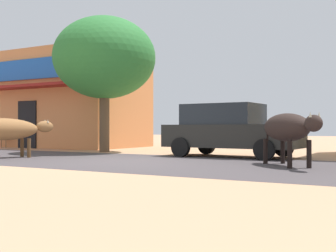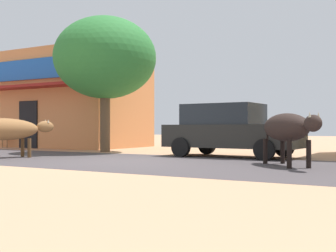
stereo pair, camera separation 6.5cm
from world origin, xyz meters
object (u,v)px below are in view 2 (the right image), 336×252
at_px(roadside_tree, 105,58).
at_px(parked_hatchback_car, 230,130).
at_px(cow_far_dark, 287,128).
at_px(cafe_chair_near_tree, 7,136).
at_px(cow_near_brown, 5,130).

distance_m(roadside_tree, parked_hatchback_car, 5.71).
xyz_separation_m(parked_hatchback_car, cow_far_dark, (2.41, -2.45, 0.06)).
bearing_deg(cafe_chair_near_tree, cow_near_brown, -40.37).
height_order(roadside_tree, cow_near_brown, roadside_tree).
bearing_deg(roadside_tree, cow_near_brown, -97.47).
bearing_deg(cow_far_dark, roadside_tree, 160.18).
distance_m(roadside_tree, cow_near_brown, 4.91).
bearing_deg(parked_hatchback_car, cow_near_brown, -145.31).
relative_size(parked_hatchback_car, cow_far_dark, 1.92).
xyz_separation_m(parked_hatchback_car, cafe_chair_near_tree, (-11.19, 0.90, -0.33)).
xyz_separation_m(roadside_tree, parked_hatchback_car, (5.05, -0.24, -2.65)).
relative_size(parked_hatchback_car, cow_near_brown, 1.52).
bearing_deg(cow_far_dark, cafe_chair_near_tree, 166.18).
xyz_separation_m(cow_far_dark, cafe_chair_near_tree, (-13.60, 3.35, -0.39)).
height_order(roadside_tree, cow_far_dark, roadside_tree).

